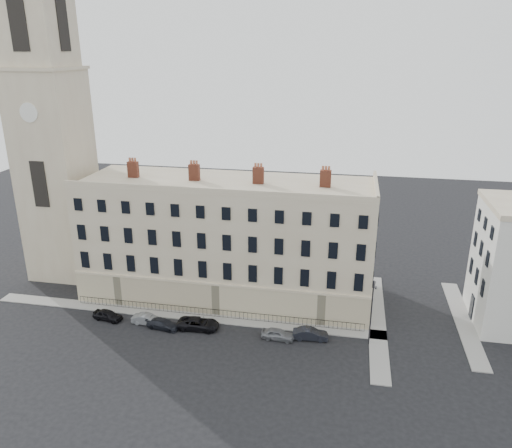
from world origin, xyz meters
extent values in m
plane|color=black|center=(0.00, 0.00, 0.00)|extent=(160.00, 160.00, 0.00)
cube|color=#C1AE8F|center=(-6.00, 12.00, 7.50)|extent=(36.00, 12.00, 15.00)
cube|color=beige|center=(-6.00, 5.92, 2.00)|extent=(36.10, 0.18, 4.00)
cube|color=beige|center=(12.08, 12.00, 2.00)|extent=(0.18, 12.10, 4.00)
cube|color=#C1AE8F|center=(-6.00, 6.15, 15.40)|extent=(36.00, 0.35, 0.80)
cube|color=#C1AE8F|center=(11.85, 12.00, 15.40)|extent=(0.35, 12.00, 0.80)
cube|color=brown|center=(-18.00, 12.00, 16.00)|extent=(1.30, 0.70, 2.00)
cube|color=brown|center=(-10.00, 12.00, 16.00)|extent=(1.30, 0.70, 2.00)
cube|color=brown|center=(-2.00, 12.00, 16.00)|extent=(1.30, 0.70, 2.00)
cube|color=brown|center=(6.00, 12.00, 16.00)|extent=(1.30, 0.70, 2.00)
cube|color=#C1AE8F|center=(-30.00, 14.00, 14.00)|extent=(8.00, 8.00, 28.00)
cube|color=#C1AE8F|center=(-30.00, 14.00, 33.00)|extent=(7.04, 7.04, 10.00)
cube|color=black|center=(-30.00, 10.43, 33.50)|extent=(2.20, 0.14, 7.00)
cylinder|color=white|center=(-30.00, 9.94, 23.00)|extent=(2.40, 0.14, 2.40)
cube|color=gray|center=(-10.00, 5.00, 0.06)|extent=(48.00, 2.00, 0.12)
cube|color=gray|center=(13.00, 8.00, 0.06)|extent=(2.00, 24.00, 0.12)
cube|color=gray|center=(23.00, 10.00, 0.06)|extent=(2.00, 20.00, 0.12)
cube|color=black|center=(-6.00, 5.40, 1.02)|extent=(35.00, 0.04, 0.04)
cube|color=black|center=(-6.00, 5.40, 0.12)|extent=(35.00, 0.04, 0.04)
imported|color=black|center=(-18.31, 2.44, 0.62)|extent=(3.82, 2.06, 1.23)
imported|color=gray|center=(-13.28, 2.40, 0.61)|extent=(3.74, 1.46, 1.21)
imported|color=black|center=(-11.19, 1.85, 0.56)|extent=(4.06, 2.09, 1.13)
imported|color=black|center=(-7.16, 2.55, 0.66)|extent=(4.87, 2.44, 1.32)
imported|color=slate|center=(2.11, 2.14, 0.63)|extent=(3.77, 1.73, 1.25)
imported|color=black|center=(5.62, 2.82, 0.64)|extent=(3.98, 1.62, 1.29)
cylinder|color=#302F34|center=(11.95, 3.10, 3.82)|extent=(0.15, 0.15, 7.63)
cylinder|color=#302F34|center=(12.03, 2.43, 7.54)|extent=(0.27, 1.43, 0.10)
cube|color=#302F34|center=(12.11, 1.77, 7.49)|extent=(0.23, 0.49, 0.11)
camera|label=1|loc=(8.81, -45.15, 30.60)|focal=35.00mm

